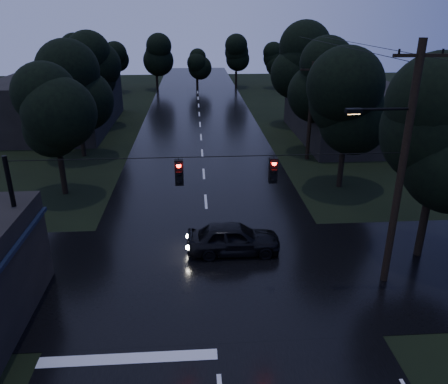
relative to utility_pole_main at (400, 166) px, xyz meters
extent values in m
cube|color=black|center=(-7.41, 19.00, -5.26)|extent=(12.00, 120.00, 0.02)
cube|color=black|center=(-7.41, 1.00, -5.26)|extent=(60.00, 9.00, 0.02)
cube|color=black|center=(-14.41, -2.00, -2.06)|extent=(0.30, 7.00, 0.15)
cylinder|color=black|center=(-14.61, 1.00, -3.76)|extent=(0.10, 0.10, 3.00)
cube|color=#FDBD65|center=(-14.46, -0.80, -2.76)|extent=(0.06, 1.20, 0.50)
cube|color=black|center=(6.59, 23.00, -3.06)|extent=(10.00, 14.00, 4.40)
cube|color=black|center=(-21.41, 29.00, -2.76)|extent=(10.00, 16.00, 5.00)
cylinder|color=black|center=(0.09, 0.00, -0.26)|extent=(0.30, 0.30, 10.00)
cube|color=black|center=(0.09, 0.00, 4.14)|extent=(2.00, 0.12, 0.12)
cylinder|color=black|center=(-1.01, 0.00, 2.24)|extent=(2.20, 0.10, 0.10)
cube|color=black|center=(-2.11, 0.00, 2.19)|extent=(0.60, 0.25, 0.18)
cube|color=#FFB266|center=(-2.11, 0.00, 2.09)|extent=(0.45, 0.18, 0.03)
cylinder|color=black|center=(0.89, 17.00, -1.51)|extent=(0.30, 0.30, 7.50)
cube|color=black|center=(0.89, 17.00, 1.64)|extent=(2.00, 0.12, 0.12)
cylinder|color=black|center=(-14.91, 0.00, -2.26)|extent=(0.18, 0.18, 6.00)
cylinder|color=black|center=(-7.41, 0.00, 0.54)|extent=(15.00, 0.03, 0.03)
cube|color=black|center=(-8.61, 0.00, -0.06)|extent=(0.32, 0.25, 1.00)
sphere|color=#FF0C07|center=(-8.61, -0.15, -0.06)|extent=(0.18, 0.18, 0.18)
cube|color=black|center=(-5.01, 0.00, -0.06)|extent=(0.32, 0.25, 1.00)
sphere|color=#FF0C07|center=(-5.01, -0.15, -0.06)|extent=(0.18, 0.18, 0.18)
cylinder|color=black|center=(2.59, 2.00, -3.86)|extent=(0.36, 0.36, 2.80)
sphere|color=black|center=(2.59, 2.00, -0.46)|extent=(4.48, 4.48, 4.48)
sphere|color=black|center=(2.59, 2.00, 0.74)|extent=(4.48, 4.48, 4.48)
sphere|color=black|center=(2.59, 2.00, 1.94)|extent=(4.48, 4.48, 4.48)
cylinder|color=black|center=(-16.41, 11.00, -4.03)|extent=(0.36, 0.36, 2.45)
sphere|color=black|center=(-16.41, 11.00, -1.06)|extent=(3.92, 3.92, 3.92)
sphere|color=black|center=(-16.41, 11.00, -0.01)|extent=(3.92, 3.92, 3.92)
sphere|color=black|center=(-16.41, 11.00, 1.04)|extent=(3.92, 3.92, 3.92)
cylinder|color=black|center=(-17.01, 19.00, -3.95)|extent=(0.36, 0.36, 2.62)
sphere|color=black|center=(-17.01, 19.00, -0.76)|extent=(4.20, 4.20, 4.20)
sphere|color=black|center=(-17.01, 19.00, 0.37)|extent=(4.20, 4.20, 4.20)
sphere|color=black|center=(-17.01, 19.00, 1.49)|extent=(4.20, 4.20, 4.20)
cylinder|color=black|center=(-17.61, 29.00, -3.86)|extent=(0.36, 0.36, 2.80)
sphere|color=black|center=(-17.61, 29.00, -0.46)|extent=(4.48, 4.48, 4.48)
sphere|color=black|center=(-17.61, 29.00, 0.74)|extent=(4.48, 4.48, 4.48)
sphere|color=black|center=(-17.61, 29.00, 1.94)|extent=(4.48, 4.48, 4.48)
cylinder|color=black|center=(1.59, 11.00, -3.95)|extent=(0.36, 0.36, 2.62)
sphere|color=black|center=(1.59, 11.00, -0.76)|extent=(4.20, 4.20, 4.20)
sphere|color=black|center=(1.59, 11.00, 0.37)|extent=(4.20, 4.20, 4.20)
sphere|color=black|center=(1.59, 11.00, 1.49)|extent=(4.20, 4.20, 4.20)
cylinder|color=black|center=(2.19, 19.00, -3.86)|extent=(0.36, 0.36, 2.80)
sphere|color=black|center=(2.19, 19.00, -0.46)|extent=(4.48, 4.48, 4.48)
sphere|color=black|center=(2.19, 19.00, 0.74)|extent=(4.48, 4.48, 4.48)
sphere|color=black|center=(2.19, 19.00, 1.94)|extent=(4.48, 4.48, 4.48)
cylinder|color=black|center=(2.79, 29.00, -3.77)|extent=(0.36, 0.36, 2.97)
sphere|color=black|center=(2.79, 29.00, -0.16)|extent=(4.76, 4.76, 4.76)
sphere|color=black|center=(2.79, 29.00, 1.12)|extent=(4.76, 4.76, 4.76)
sphere|color=black|center=(2.79, 29.00, 2.39)|extent=(4.76, 4.76, 4.76)
imported|color=black|center=(-6.24, 2.84, -4.50)|extent=(4.49, 1.83, 1.53)
camera|label=1|loc=(-7.98, -15.63, 5.56)|focal=35.00mm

